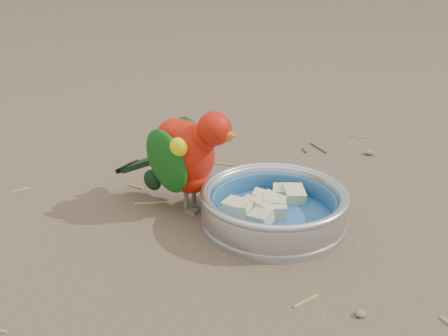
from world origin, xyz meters
TOP-DOWN VIEW (x-y plane):
  - ground at (0.00, 0.00)m, footprint 60.00×60.00m
  - food_bowl at (-0.01, 0.09)m, footprint 0.23×0.23m
  - bowl_wall at (-0.01, 0.09)m, footprint 0.23×0.23m
  - fruit_wedges at (-0.01, 0.09)m, footprint 0.14×0.14m
  - lory_parrot at (-0.11, 0.20)m, footprint 0.21×0.24m
  - ground_debris at (-0.01, 0.09)m, footprint 0.90×0.80m

SIDE VIEW (x-z plane):
  - ground at x=0.00m, z-range 0.00..0.00m
  - ground_debris at x=-0.01m, z-range 0.00..0.01m
  - food_bowl at x=-0.01m, z-range 0.00..0.02m
  - fruit_wedges at x=-0.01m, z-range 0.02..0.05m
  - bowl_wall at x=-0.01m, z-range 0.02..0.06m
  - lory_parrot at x=-0.11m, z-range 0.00..0.17m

